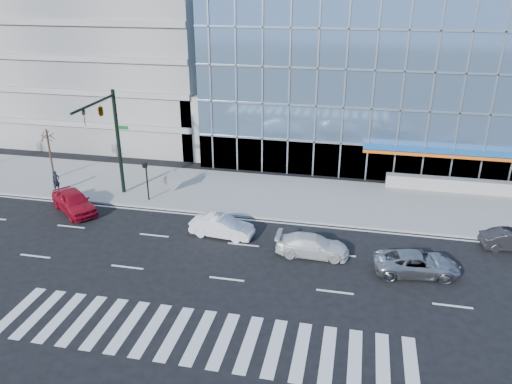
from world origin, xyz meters
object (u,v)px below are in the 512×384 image
Objects in this scene: traffic_signal at (106,121)px; pedestrian at (56,181)px; street_tree_near at (47,136)px; dark_sedan at (512,240)px; white_suv at (312,245)px; white_sedan at (222,226)px; red_sedan at (74,202)px; silver_suv at (417,264)px; ped_signal_post at (146,175)px; tilted_panel at (173,180)px.

pedestrian is (-5.14, 0.46, -5.16)m from traffic_signal.
dark_sedan is at bearing -7.50° from street_tree_near.
white_sedan is at bearing 78.09° from white_suv.
red_sedan is at bearing -46.52° from street_tree_near.
traffic_signal is 2.15× the size of dark_sedan.
street_tree_near is at bearing 65.01° from silver_suv.
red_sedan reaches higher than dark_sedan.
pedestrian is (1.86, -2.47, -2.78)m from street_tree_near.
silver_suv is 6.06m from white_suv.
white_sedan is (9.37, -3.70, -5.48)m from traffic_signal.
pedestrian is at bearing 78.54° from dark_sedan.
red_sedan is at bearing -148.62° from ped_signal_post.
dark_sedan is 29.37m from red_sedan.
pedestrian is at bearing 68.84° from silver_suv.
traffic_signal is 6.15× the size of tilted_panel.
street_tree_near is 29.85m from silver_suv.
white_sedan is at bearing -30.65° from ped_signal_post.
ped_signal_post is 8.12m from white_sedan.
silver_suv is 3.67× the size of tilted_panel.
ped_signal_post is 0.68× the size of white_suv.
tilted_panel reaches higher than dark_sedan.
traffic_signal is at bearing 78.82° from dark_sedan.
street_tree_near is 0.89× the size of silver_suv.
dark_sedan is at bearing -75.12° from white_suv.
ped_signal_post is at bearing -66.60° from pedestrian.
ped_signal_post is 1.76× the size of pedestrian.
dark_sedan is at bearing -50.29° from red_sedan.
street_tree_near is at bearing 61.05° from pedestrian.
ped_signal_post reaches higher than white_suv.
tilted_panel reaches higher than red_sedan.
silver_suv is at bearing -18.09° from ped_signal_post.
tilted_panel is at bearing -2.49° from street_tree_near.
traffic_signal is at bearing -168.66° from tilted_panel.
dark_sedan is (6.00, 4.20, -0.05)m from silver_suv.
traffic_signal is at bearing -71.06° from pedestrian.
dark_sedan is at bearing -3.33° from traffic_signal.
street_tree_near is 23.91m from white_suv.
red_sedan is at bearing 73.74° from silver_suv.
ped_signal_post reaches higher than tilted_panel.
white_suv is at bearing -80.62° from pedestrian.
pedestrian reaches higher than white_suv.
street_tree_near is at bearing 70.15° from white_suv.
traffic_signal reaches higher than white_sedan.
white_sedan is (6.87, -4.07, -1.46)m from ped_signal_post.
red_sedan is at bearing 81.11° from white_suv.
silver_suv is at bearing -94.49° from white_sedan.
street_tree_near is 34.81m from dark_sedan.
white_sedan is 0.88× the size of red_sedan.
white_sedan is (-6.00, 1.21, 0.04)m from white_suv.
ped_signal_post is 25.00m from dark_sedan.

